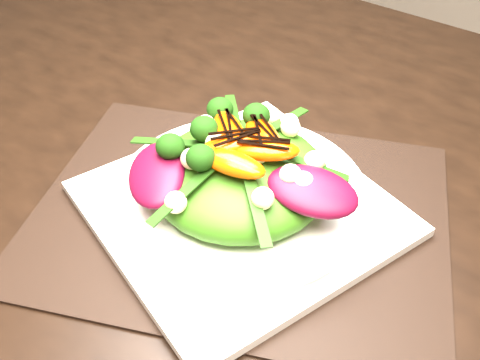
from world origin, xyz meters
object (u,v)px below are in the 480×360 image
Objects in this scene: salad_bowl at (240,198)px; lettuce_mound at (240,177)px; placemat at (240,213)px; orange_segment at (233,130)px; dining_table at (124,85)px; plate_base at (240,208)px.

salad_bowl is 0.03m from lettuce_mound.
placemat is at bearing 0.00° from lettuce_mound.
salad_bowl reaches higher than placemat.
lettuce_mound reaches higher than salad_bowl.
lettuce_mound is at bearing 0.00° from placemat.
placemat is 0.05m from lettuce_mound.
placemat is 0.10m from orange_segment.
salad_bowl is at bearing -22.12° from dining_table.
dining_table reaches higher than orange_segment.
orange_segment is at bearing -20.60° from dining_table.
plate_base reaches higher than placemat.
plate_base is (0.32, -0.13, 0.03)m from dining_table.
lettuce_mound is (0.00, 0.00, 0.05)m from placemat.
orange_segment reaches higher than placemat.
salad_bowl reaches higher than plate_base.
dining_table is 5.55× the size of plate_base.
plate_base is at bearing 0.00° from lettuce_mound.
salad_bowl is at bearing 90.00° from lettuce_mound.
dining_table is at bearing 157.88° from salad_bowl.
salad_bowl is 3.84× the size of orange_segment.
lettuce_mound is 2.61× the size of orange_segment.
salad_bowl is at bearing -39.21° from orange_segment.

